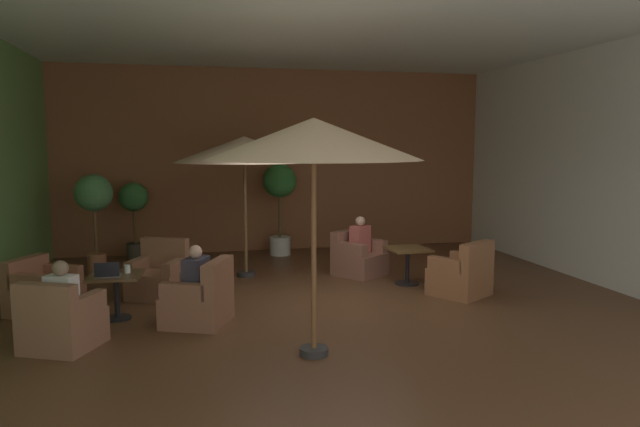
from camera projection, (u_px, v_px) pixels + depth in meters
name	position (u px, v px, depth m)	size (l,w,h in m)	color
ground_plane	(327.00, 307.00, 8.29)	(9.53, 9.45, 0.02)	brown
wall_back_brick	(278.00, 161.00, 12.60)	(9.53, 0.08, 3.95)	brown
wall_right_plain	(617.00, 167.00, 9.09)	(0.08, 9.45, 3.95)	silver
ceiling_slab	(328.00, 22.00, 7.82)	(9.53, 9.45, 0.06)	silver
cafe_table_front_left	(116.00, 285.00, 7.63)	(0.72, 0.72, 0.61)	black
armchair_front_left_north	(43.00, 292.00, 7.93)	(1.04, 1.04, 0.76)	#93593F
armchair_front_left_east	(61.00, 323.00, 6.52)	(0.96, 0.96, 0.82)	#8D5E44
armchair_front_left_south	(200.00, 300.00, 7.45)	(1.00, 1.01, 0.85)	brown
armchair_front_left_west	(159.00, 277.00, 8.79)	(0.98, 0.96, 0.87)	#8B5A40
cafe_table_front_right	(407.00, 257.00, 9.57)	(0.69, 0.69, 0.61)	black
armchair_front_right_north	(358.00, 258.00, 10.26)	(1.06, 1.06, 0.78)	#8B5846
armchair_front_right_east	(462.00, 276.00, 8.85)	(1.04, 1.04, 0.86)	#915A39
patio_umbrella_tall_red	(314.00, 140.00, 6.09)	(2.34, 2.34, 2.61)	#2D2D2D
patio_umbrella_center_beige	(244.00, 150.00, 9.94)	(2.44, 2.44, 2.47)	#2D2D2D
potted_tree_left_corner	(94.00, 202.00, 10.22)	(0.66, 0.66, 1.80)	#A76443
potted_tree_mid_left	(134.00, 208.00, 11.45)	(0.58, 0.58, 1.57)	#3B372B
potted_tree_mid_right	(280.00, 193.00, 12.01)	(0.70, 0.70, 1.93)	silver
patron_blue_shirt	(61.00, 290.00, 6.51)	(0.39, 0.32, 0.61)	silver
patron_by_window	(360.00, 237.00, 10.19)	(0.41, 0.39, 0.66)	#B5534A
patron_with_friend	(196.00, 273.00, 7.41)	(0.38, 0.45, 0.63)	#35303B
iced_drink_cup	(127.00, 269.00, 7.67)	(0.08, 0.08, 0.11)	white
open_laptop	(108.00, 273.00, 7.46)	(0.31, 0.23, 0.20)	#9EA0A5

